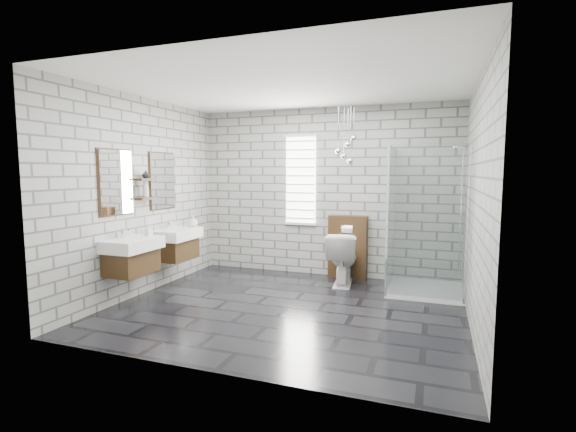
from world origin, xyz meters
The scene contains 20 objects.
floor centered at (0.00, 0.00, -0.01)m, with size 4.20×3.60×0.02m, color black.
ceiling centered at (0.00, 0.00, 2.71)m, with size 4.20×3.60×0.02m, color white.
wall_back centered at (0.00, 1.81, 1.35)m, with size 4.20×0.02×2.70m, color #9F9F99.
wall_front centered at (0.00, -1.81, 1.35)m, with size 4.20×0.02×2.70m, color #9F9F99.
wall_left centered at (-2.11, 0.00, 1.35)m, with size 0.02×3.60×2.70m, color #9F9F99.
wall_right centered at (2.11, 0.00, 1.35)m, with size 0.02×3.60×2.70m, color #9F9F99.
vanity_left centered at (-1.91, -0.54, 0.76)m, with size 0.47×0.70×1.57m.
vanity_right centered at (-1.91, 0.41, 0.76)m, with size 0.47×0.70×1.57m.
shelf_lower centered at (-2.03, -0.05, 1.32)m, with size 0.14×0.30×0.03m, color #402913.
shelf_upper centered at (-2.03, -0.05, 1.58)m, with size 0.14×0.30×0.03m, color #402913.
window centered at (-0.40, 1.78, 1.55)m, with size 0.56×0.05×1.48m.
cistern_panel centered at (0.41, 1.70, 0.50)m, with size 0.60×0.20×1.00m, color #402913.
flush_plate centered at (0.41, 1.60, 0.80)m, with size 0.18×0.01×0.12m, color silver.
shower_enclosure centered at (1.50, 1.18, 0.50)m, with size 1.00×1.00×2.03m.
pendant_cluster centered at (0.44, 1.38, 2.01)m, with size 0.29×0.23×0.90m.
toilet centered at (0.41, 1.32, 0.39)m, with size 0.44×0.77×0.79m, color white.
soap_bottle_a centered at (-1.83, -0.27, 0.93)m, with size 0.08×0.08×0.17m, color #B2B2B2.
soap_bottle_b centered at (-1.79, 0.73, 0.93)m, with size 0.13×0.13×0.17m, color #B2B2B2.
soap_bottle_c centered at (-2.02, -0.06, 1.45)m, with size 0.09×0.09×0.24m, color #B2B2B2.
vase centered at (-2.02, -0.04, 1.65)m, with size 0.11×0.11×0.11m, color #B2B2B2.
Camera 1 is at (1.71, -4.74, 1.68)m, focal length 26.00 mm.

